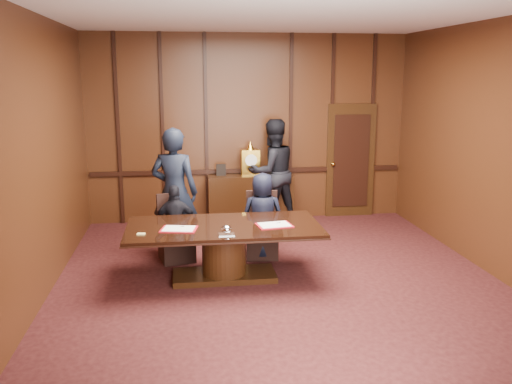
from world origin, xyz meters
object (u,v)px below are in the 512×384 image
Objects in this scene: sideboard at (251,197)px; signatory_right at (263,216)px; witness_right at (272,172)px; conference_table at (224,243)px; witness_left at (175,192)px; signatory_left at (176,224)px.

sideboard is 1.21× the size of signatory_right.
signatory_right is at bearing 57.44° from witness_right.
sideboard is 0.61× the size of conference_table.
witness_left is 2.37m from witness_right.
sideboard is 0.82× the size of witness_right.
conference_table is at bearing 48.81° from witness_right.
signatory_right is (-0.08, -2.08, 0.17)m from sideboard.
witness_left is at bearing 119.97° from conference_table.
signatory_left is (-0.65, 0.80, 0.07)m from conference_table.
signatory_right is at bearing -178.22° from witness_left.
signatory_right is at bearing -92.17° from sideboard.
sideboard is 1.37× the size of signatory_left.
conference_table is 1.04m from signatory_right.
witness_right reaches higher than sideboard.
sideboard is 0.65m from witness_right.
witness_right is (0.47, 1.92, 0.32)m from signatory_right.
witness_left is (-1.39, -1.73, 0.50)m from sideboard.
witness_right is at bearing -22.25° from sideboard.
witness_right is at bearing -129.84° from signatory_left.
signatory_right reaches higher than signatory_left.
signatory_right is 0.67× the size of witness_left.
conference_table is 1.99× the size of signatory_right.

